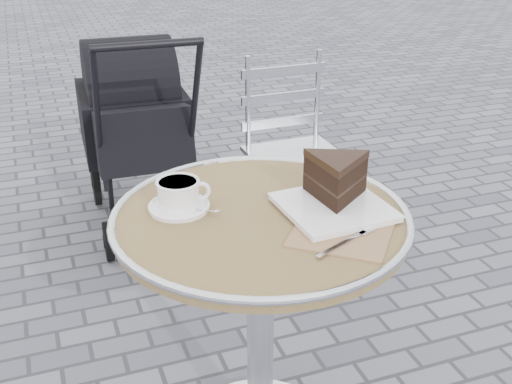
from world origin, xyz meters
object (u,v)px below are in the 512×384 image
object	(u,v)px
cafe_table	(261,273)
bistro_chair	(289,131)
cake_plate_set	(336,185)
baby_stroller	(136,132)
cappuccino_set	(179,197)

from	to	relation	value
cafe_table	bistro_chair	size ratio (longest dim) A/B	0.90
cake_plate_set	baby_stroller	world-z (taller)	baby_stroller
cappuccino_set	bistro_chair	size ratio (longest dim) A/B	0.18
cake_plate_set	cafe_table	bearing A→B (deg)	170.30
cafe_table	cake_plate_set	bearing A→B (deg)	-6.35
cafe_table	cake_plate_set	world-z (taller)	cake_plate_set
cake_plate_set	bistro_chair	xyz separation A→B (m)	(0.34, 1.08, -0.28)
cappuccino_set	bistro_chair	distance (m)	1.21
cappuccino_set	bistro_chair	world-z (taller)	bistro_chair
cake_plate_set	baby_stroller	distance (m)	1.56
cafe_table	cappuccino_set	bearing A→B (deg)	150.95
cafe_table	bistro_chair	world-z (taller)	bistro_chair
cake_plate_set	baby_stroller	xyz separation A→B (m)	(-0.23, 1.50, -0.36)
cappuccino_set	bistro_chair	bearing A→B (deg)	59.77
cafe_table	bistro_chair	distance (m)	1.18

